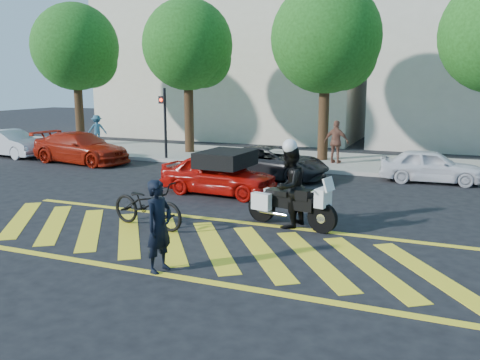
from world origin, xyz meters
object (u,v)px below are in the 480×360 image
at_px(parked_mid_left, 271,162).
at_px(officer_bike, 159,226).
at_px(bicycle, 147,204).
at_px(parked_far_left, 11,143).
at_px(police_motorcycle, 290,203).
at_px(officer_moto, 289,187).
at_px(parked_left, 81,148).
at_px(parked_mid_right, 430,166).
at_px(red_convertible, 218,174).

bearing_deg(parked_mid_left, officer_bike, -168.98).
distance_m(bicycle, parked_far_left, 14.52).
height_order(police_motorcycle, parked_far_left, parked_far_left).
bearing_deg(parked_mid_left, parked_far_left, 92.38).
xyz_separation_m(officer_moto, parked_left, (-11.22, 5.98, -0.33)).
bearing_deg(parked_mid_right, red_convertible, 123.00).
bearing_deg(bicycle, red_convertible, 10.21).
xyz_separation_m(police_motorcycle, parked_left, (-11.24, 5.97, 0.09)).
bearing_deg(parked_mid_right, bicycle, 140.64).
bearing_deg(police_motorcycle, parked_mid_right, 81.32).
xyz_separation_m(parked_mid_left, parked_mid_right, (5.40, 1.40, 0.00)).
bearing_deg(parked_left, red_convertible, -106.47).
bearing_deg(bicycle, parked_mid_right, -24.75).
bearing_deg(parked_left, parked_far_left, 92.38).
relative_size(officer_bike, parked_mid_right, 0.51).
distance_m(police_motorcycle, red_convertible, 4.10).
relative_size(police_motorcycle, parked_left, 0.52).
bearing_deg(officer_moto, parked_left, -104.66).
distance_m(officer_moto, parked_far_left, 16.74).
xyz_separation_m(parked_far_left, parked_mid_left, (13.06, -0.44, -0.04)).
distance_m(police_motorcycle, parked_far_left, 16.74).
xyz_separation_m(officer_moto, parked_far_left, (-15.52, 6.24, -0.37)).
bearing_deg(parked_mid_left, bicycle, 178.85).
bearing_deg(parked_far_left, officer_bike, -118.08).
relative_size(officer_bike, bicycle, 0.81).
xyz_separation_m(officer_moto, red_convertible, (-3.12, 2.65, -0.36)).
bearing_deg(red_convertible, police_motorcycle, -126.52).
relative_size(parked_far_left, parked_mid_right, 1.11).
distance_m(parked_left, parked_mid_left, 8.76).
height_order(bicycle, red_convertible, red_convertible).
bearing_deg(parked_mid_right, parked_left, 91.00).
distance_m(officer_moto, red_convertible, 4.11).
height_order(police_motorcycle, parked_mid_left, parked_mid_left).
bearing_deg(officer_bike, parked_mid_right, -12.89).
relative_size(parked_mid_left, parked_mid_right, 1.23).
height_order(officer_moto, parked_mid_right, officer_moto).
xyz_separation_m(officer_bike, parked_far_left, (-14.18, 10.00, -0.24)).
relative_size(officer_bike, officer_moto, 0.88).
bearing_deg(red_convertible, officer_bike, -160.88).
bearing_deg(bicycle, police_motorcycle, -56.08).
xyz_separation_m(police_motorcycle, red_convertible, (-3.13, 2.65, 0.05)).
distance_m(officer_moto, parked_mid_left, 6.31).
distance_m(red_convertible, parked_mid_right, 7.57).
bearing_deg(officer_moto, bicycle, -53.39).
distance_m(parked_mid_left, parked_mid_right, 5.58).
xyz_separation_m(officer_bike, parked_mid_right, (4.28, 10.95, -0.28)).
height_order(parked_far_left, parked_mid_left, parked_far_left).
bearing_deg(bicycle, officer_bike, -132.39).
height_order(officer_bike, parked_far_left, officer_bike).
relative_size(police_motorcycle, officer_moto, 1.20).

